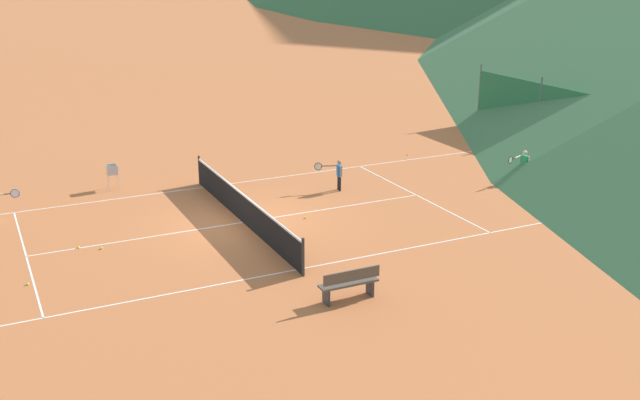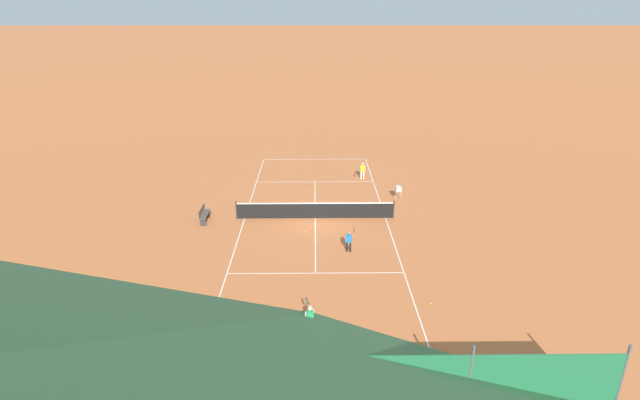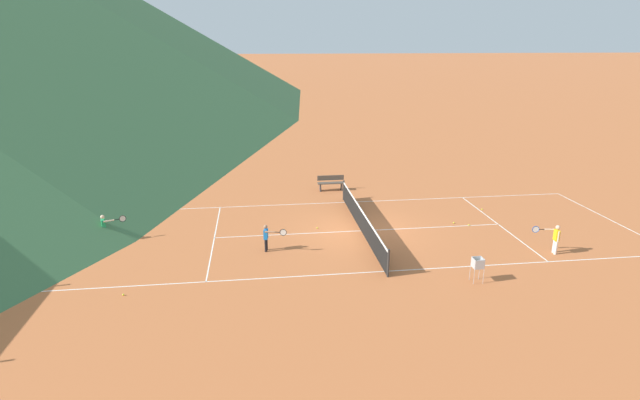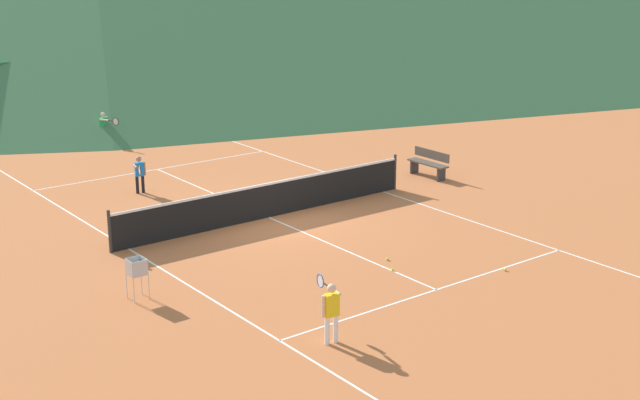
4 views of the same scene
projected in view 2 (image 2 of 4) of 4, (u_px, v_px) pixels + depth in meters
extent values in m
plane|color=#BC6638|center=(315.00, 218.00, 29.01)|extent=(600.00, 600.00, 0.00)
cube|color=white|center=(316.00, 350.00, 17.93)|extent=(8.25, 0.05, 0.01)
cube|color=white|center=(315.00, 159.00, 40.09)|extent=(8.25, 0.05, 0.01)
cube|color=white|center=(385.00, 218.00, 29.05)|extent=(0.05, 23.85, 0.01)
cube|color=white|center=(245.00, 218.00, 28.96)|extent=(0.05, 23.85, 0.01)
cube|color=white|center=(316.00, 273.00, 23.05)|extent=(8.20, 0.05, 0.01)
cube|color=white|center=(315.00, 182.00, 34.97)|extent=(8.20, 0.05, 0.01)
cube|color=white|center=(315.00, 218.00, 29.01)|extent=(0.05, 12.80, 0.01)
cylinder|color=#2D2D2D|center=(394.00, 209.00, 28.87)|extent=(0.08, 0.08, 1.06)
cylinder|color=#2D2D2D|center=(236.00, 210.00, 28.77)|extent=(0.08, 0.08, 1.06)
cube|color=black|center=(315.00, 211.00, 28.84)|extent=(9.10, 0.02, 0.91)
cube|color=white|center=(315.00, 203.00, 28.67)|extent=(9.10, 0.04, 0.06)
cube|color=#236B42|center=(317.00, 394.00, 14.10)|extent=(17.20, 0.04, 2.60)
cylinder|color=#59595E|center=(619.00, 387.00, 14.14)|extent=(0.08, 0.08, 2.90)
cylinder|color=#59595E|center=(468.00, 388.00, 14.09)|extent=(0.08, 0.08, 2.90)
cylinder|color=#59595E|center=(317.00, 390.00, 14.05)|extent=(0.08, 0.08, 2.90)
cylinder|color=#59595E|center=(164.00, 391.00, 14.00)|extent=(0.08, 0.08, 2.90)
cylinder|color=#59595E|center=(10.00, 392.00, 13.95)|extent=(0.08, 0.08, 2.90)
cylinder|color=#23284C|center=(308.00, 327.00, 18.72)|extent=(0.10, 0.10, 0.54)
cylinder|color=#23284C|center=(312.00, 326.00, 18.78)|extent=(0.10, 0.10, 0.54)
cube|color=#239E5B|center=(310.00, 316.00, 18.57)|extent=(0.30, 0.24, 0.42)
sphere|color=beige|center=(310.00, 309.00, 18.46)|extent=(0.17, 0.17, 0.17)
cylinder|color=beige|center=(306.00, 317.00, 18.51)|extent=(0.06, 0.06, 0.42)
cylinder|color=beige|center=(312.00, 308.00, 18.75)|extent=(0.21, 0.41, 0.06)
cylinder|color=black|center=(309.00, 304.00, 19.02)|extent=(0.10, 0.19, 0.03)
torus|color=black|center=(307.00, 301.00, 19.22)|extent=(0.13, 0.27, 0.28)
cylinder|color=silver|center=(307.00, 301.00, 19.22)|extent=(0.10, 0.23, 0.25)
cylinder|color=white|center=(364.00, 175.00, 35.51)|extent=(0.10, 0.10, 0.56)
cylinder|color=white|center=(361.00, 175.00, 35.54)|extent=(0.10, 0.10, 0.56)
cube|color=yellow|center=(363.00, 168.00, 35.34)|extent=(0.29, 0.20, 0.43)
sphere|color=beige|center=(363.00, 164.00, 35.22)|extent=(0.17, 0.17, 0.17)
cylinder|color=beige|center=(365.00, 168.00, 35.32)|extent=(0.06, 0.06, 0.43)
cylinder|color=beige|center=(360.00, 167.00, 35.11)|extent=(0.13, 0.43, 0.06)
cylinder|color=black|center=(360.00, 168.00, 34.82)|extent=(0.06, 0.20, 0.03)
torus|color=#1E4CB2|center=(359.00, 169.00, 34.60)|extent=(0.07, 0.28, 0.28)
cylinder|color=silver|center=(359.00, 169.00, 34.60)|extent=(0.05, 0.25, 0.25)
cylinder|color=black|center=(347.00, 247.00, 25.01)|extent=(0.09, 0.09, 0.52)
cylinder|color=black|center=(350.00, 247.00, 24.97)|extent=(0.09, 0.09, 0.52)
cube|color=blue|center=(349.00, 238.00, 24.82)|extent=(0.28, 0.19, 0.40)
sphere|color=#A37556|center=(349.00, 233.00, 24.71)|extent=(0.16, 0.16, 0.16)
cylinder|color=#A37556|center=(346.00, 238.00, 24.85)|extent=(0.06, 0.06, 0.40)
cylinder|color=#A37556|center=(353.00, 234.00, 24.92)|extent=(0.15, 0.41, 0.06)
cylinder|color=black|center=(354.00, 232.00, 25.18)|extent=(0.07, 0.19, 0.03)
torus|color=black|center=(354.00, 230.00, 25.40)|extent=(0.08, 0.28, 0.28)
cylinder|color=silver|center=(354.00, 230.00, 25.40)|extent=(0.06, 0.24, 0.25)
sphere|color=#CCE033|center=(310.00, 191.00, 33.10)|extent=(0.07, 0.07, 0.07)
sphere|color=#CCE033|center=(235.00, 333.00, 18.80)|extent=(0.07, 0.07, 0.07)
sphere|color=#CCE033|center=(286.00, 181.00, 35.07)|extent=(0.07, 0.07, 0.07)
sphere|color=#CCE033|center=(306.00, 231.00, 27.21)|extent=(0.07, 0.07, 0.07)
sphere|color=#CCE033|center=(430.00, 303.00, 20.64)|extent=(0.07, 0.07, 0.07)
sphere|color=#CCE033|center=(315.00, 188.00, 33.64)|extent=(0.07, 0.07, 0.07)
cylinder|color=#B7B7BC|center=(400.00, 194.00, 31.89)|extent=(0.02, 0.02, 0.55)
cylinder|color=#B7B7BC|center=(395.00, 194.00, 31.89)|extent=(0.02, 0.02, 0.55)
cylinder|color=#B7B7BC|center=(401.00, 196.00, 31.58)|extent=(0.02, 0.02, 0.55)
cylinder|color=#B7B7BC|center=(396.00, 196.00, 31.57)|extent=(0.02, 0.02, 0.55)
cube|color=#B7B7BC|center=(398.00, 191.00, 31.63)|extent=(0.34, 0.34, 0.02)
cube|color=#B7B7BC|center=(398.00, 188.00, 31.73)|extent=(0.34, 0.02, 0.34)
cube|color=#B7B7BC|center=(399.00, 190.00, 31.41)|extent=(0.34, 0.02, 0.34)
cube|color=#B7B7BC|center=(401.00, 189.00, 31.57)|extent=(0.02, 0.34, 0.34)
cube|color=#B7B7BC|center=(396.00, 189.00, 31.57)|extent=(0.02, 0.34, 0.34)
sphere|color=#CCE033|center=(399.00, 191.00, 31.51)|extent=(0.07, 0.07, 0.07)
sphere|color=#CCE033|center=(397.00, 190.00, 31.64)|extent=(0.07, 0.07, 0.07)
sphere|color=#CCE033|center=(399.00, 191.00, 31.51)|extent=(0.07, 0.07, 0.07)
sphere|color=#CCE033|center=(400.00, 191.00, 31.58)|extent=(0.07, 0.07, 0.07)
sphere|color=#CCE033|center=(398.00, 191.00, 31.59)|extent=(0.07, 0.07, 0.07)
sphere|color=#CCE033|center=(400.00, 191.00, 31.49)|extent=(0.07, 0.07, 0.07)
sphere|color=#CCE033|center=(401.00, 190.00, 31.50)|extent=(0.07, 0.07, 0.07)
sphere|color=#CCE033|center=(401.00, 190.00, 31.53)|extent=(0.07, 0.07, 0.07)
sphere|color=#CCE033|center=(399.00, 189.00, 31.67)|extent=(0.07, 0.07, 0.07)
sphere|color=#CCE033|center=(400.00, 189.00, 31.62)|extent=(0.07, 0.07, 0.07)
sphere|color=#CCE033|center=(401.00, 190.00, 31.53)|extent=(0.07, 0.07, 0.07)
sphere|color=#CCE033|center=(400.00, 189.00, 31.68)|extent=(0.07, 0.07, 0.07)
sphere|color=#CCE033|center=(400.00, 189.00, 31.57)|extent=(0.07, 0.07, 0.07)
sphere|color=#CCE033|center=(401.00, 189.00, 31.47)|extent=(0.07, 0.07, 0.07)
cube|color=#51473D|center=(205.00, 214.00, 28.40)|extent=(0.36, 1.50, 0.05)
cube|color=#51473D|center=(202.00, 210.00, 28.30)|extent=(0.04, 1.50, 0.28)
cube|color=#333338|center=(207.00, 214.00, 29.04)|extent=(0.32, 0.06, 0.44)
cube|color=#333338|center=(203.00, 222.00, 27.92)|extent=(0.32, 0.06, 0.44)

